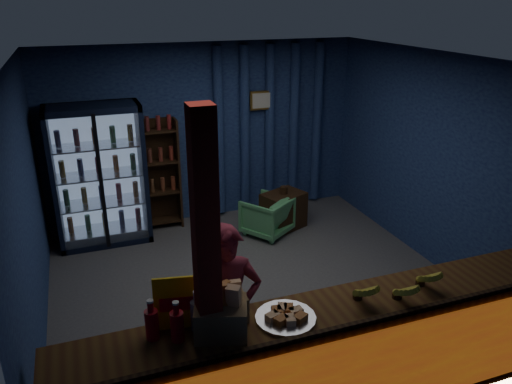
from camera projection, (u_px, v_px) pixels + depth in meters
ground at (257, 286)px, 5.86m from camera, size 4.60×4.60×0.00m
room_walls at (257, 159)px, 5.29m from camera, size 4.60×4.60×4.60m
counter at (338, 356)px, 4.02m from camera, size 4.40×0.57×0.99m
support_post at (208, 293)px, 3.39m from camera, size 0.16×0.16×2.60m
beverage_cooler at (99, 175)px, 6.70m from camera, size 1.20×0.62×1.90m
bottle_shelf at (161, 175)px, 7.15m from camera, size 0.50×0.28×1.60m
curtain_folds at (270, 129)px, 7.57m from camera, size 1.74×0.14×2.50m
framed_picture at (262, 100)px, 7.32m from camera, size 0.36×0.04×0.28m
shopkeeper at (229, 310)px, 4.14m from camera, size 0.60×0.44×1.51m
green_chair at (267, 216)px, 7.07m from camera, size 0.83×0.83×0.55m
side_table at (283, 210)px, 7.27m from camera, size 0.70×0.61×0.64m
yellow_sign at (187, 302)px, 3.57m from camera, size 0.49×0.18×0.38m
soda_bottles at (176, 320)px, 3.48m from camera, size 0.42×0.18×0.31m
snack_box_left at (221, 316)px, 3.50m from camera, size 0.44×0.40×0.39m
snack_box_centre at (225, 305)px, 3.68m from camera, size 0.30×0.25×0.32m
pastry_tray at (286, 316)px, 3.69m from camera, size 0.46×0.46×0.07m
banana_bunches at (396, 286)px, 3.94m from camera, size 0.86×0.32×0.19m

